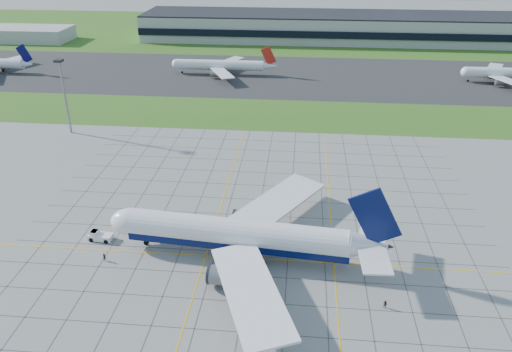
{
  "coord_description": "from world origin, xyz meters",
  "views": [
    {
      "loc": [
        9.44,
        -90.25,
        65.32
      ],
      "look_at": [
        -1.35,
        23.96,
        7.0
      ],
      "focal_mm": 35.0,
      "sensor_mm": 36.0,
      "label": 1
    }
  ],
  "objects_px": {
    "crew_near": "(104,257)",
    "distant_jet_1": "(221,65)",
    "light_mast": "(63,88)",
    "airliner": "(240,235)",
    "distant_jet_2": "(499,73)",
    "crew_far": "(385,304)",
    "pushback_tug": "(100,236)"
  },
  "relations": [
    {
      "from": "light_mast",
      "to": "airliner",
      "type": "height_order",
      "value": "light_mast"
    },
    {
      "from": "distant_jet_2",
      "to": "crew_far",
      "type": "bearing_deg",
      "value": -114.46
    },
    {
      "from": "airliner",
      "to": "pushback_tug",
      "type": "relative_size",
      "value": 7.8
    },
    {
      "from": "crew_near",
      "to": "distant_jet_1",
      "type": "distance_m",
      "value": 150.17
    },
    {
      "from": "light_mast",
      "to": "crew_near",
      "type": "relative_size",
      "value": 13.75
    },
    {
      "from": "light_mast",
      "to": "distant_jet_2",
      "type": "distance_m",
      "value": 186.01
    },
    {
      "from": "crew_near",
      "to": "distant_jet_2",
      "type": "distance_m",
      "value": 197.3
    },
    {
      "from": "pushback_tug",
      "to": "crew_near",
      "type": "distance_m",
      "value": 8.71
    },
    {
      "from": "distant_jet_2",
      "to": "crew_near",
      "type": "bearing_deg",
      "value": -131.28
    },
    {
      "from": "crew_near",
      "to": "airliner",
      "type": "bearing_deg",
      "value": -54.5
    },
    {
      "from": "pushback_tug",
      "to": "distant_jet_2",
      "type": "distance_m",
      "value": 194.32
    },
    {
      "from": "light_mast",
      "to": "distant_jet_1",
      "type": "xyz_separation_m",
      "value": [
        40.39,
        79.37,
        -11.69
      ]
    },
    {
      "from": "light_mast",
      "to": "airliner",
      "type": "distance_m",
      "value": 95.08
    },
    {
      "from": "crew_far",
      "to": "distant_jet_2",
      "type": "xyz_separation_m",
      "value": [
        71.75,
        157.71,
        3.62
      ]
    },
    {
      "from": "crew_near",
      "to": "distant_jet_2",
      "type": "height_order",
      "value": "distant_jet_2"
    },
    {
      "from": "pushback_tug",
      "to": "distant_jet_2",
      "type": "relative_size",
      "value": 0.19
    },
    {
      "from": "pushback_tug",
      "to": "distant_jet_2",
      "type": "bearing_deg",
      "value": 51.82
    },
    {
      "from": "pushback_tug",
      "to": "distant_jet_1",
      "type": "height_order",
      "value": "distant_jet_1"
    },
    {
      "from": "crew_near",
      "to": "distant_jet_1",
      "type": "relative_size",
      "value": 0.04
    },
    {
      "from": "distant_jet_1",
      "to": "distant_jet_2",
      "type": "relative_size",
      "value": 1.13
    },
    {
      "from": "crew_far",
      "to": "distant_jet_1",
      "type": "height_order",
      "value": "distant_jet_1"
    },
    {
      "from": "crew_far",
      "to": "distant_jet_2",
      "type": "height_order",
      "value": "distant_jet_2"
    },
    {
      "from": "crew_near",
      "to": "distant_jet_1",
      "type": "xyz_separation_m",
      "value": [
        1.85,
        150.12,
        3.56
      ]
    },
    {
      "from": "crew_near",
      "to": "distant_jet_2",
      "type": "relative_size",
      "value": 0.04
    },
    {
      "from": "crew_far",
      "to": "distant_jet_1",
      "type": "bearing_deg",
      "value": 154.69
    },
    {
      "from": "light_mast",
      "to": "pushback_tug",
      "type": "distance_m",
      "value": 73.44
    },
    {
      "from": "crew_near",
      "to": "light_mast",
      "type": "bearing_deg",
      "value": 54.99
    },
    {
      "from": "light_mast",
      "to": "distant_jet_1",
      "type": "distance_m",
      "value": 89.82
    },
    {
      "from": "crew_far",
      "to": "distant_jet_2",
      "type": "bearing_deg",
      "value": 110.72
    },
    {
      "from": "light_mast",
      "to": "crew_far",
      "type": "xyz_separation_m",
      "value": [
        96.93,
        -80.22,
        -15.32
      ]
    },
    {
      "from": "crew_far",
      "to": "pushback_tug",
      "type": "bearing_deg",
      "value": -150.22
    },
    {
      "from": "crew_far",
      "to": "distant_jet_2",
      "type": "distance_m",
      "value": 173.31
    }
  ]
}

